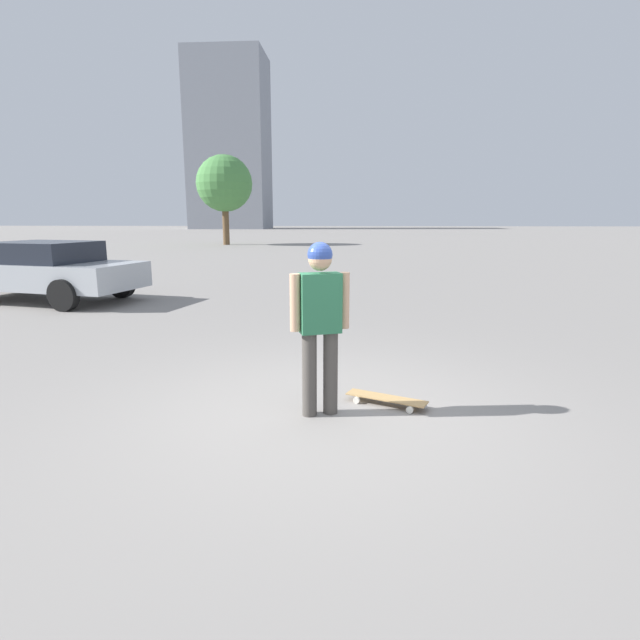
# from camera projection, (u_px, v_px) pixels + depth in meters

# --- Properties ---
(ground_plane) EXTENTS (220.00, 220.00, 0.00)m
(ground_plane) POSITION_uv_depth(u_px,v_px,m) (320.00, 414.00, 4.96)
(ground_plane) COLOR gray
(person) EXTENTS (0.56, 0.32, 1.69)m
(person) POSITION_uv_depth(u_px,v_px,m) (320.00, 315.00, 4.76)
(person) COLOR #4C4742
(person) RESTS_ON ground_plane
(skateboard) EXTENTS (0.85, 0.52, 0.08)m
(skateboard) POSITION_uv_depth(u_px,v_px,m) (386.00, 399.00, 5.18)
(skateboard) COLOR tan
(skateboard) RESTS_ON ground_plane
(car_parked_near) EXTENTS (4.83, 2.75, 1.37)m
(car_parked_near) POSITION_uv_depth(u_px,v_px,m) (43.00, 270.00, 11.48)
(car_parked_near) COLOR #ADB2B7
(car_parked_near) RESTS_ON ground_plane
(building_block_distant) EXTENTS (12.67, 10.42, 28.45)m
(building_block_distant) POSITION_uv_depth(u_px,v_px,m) (230.00, 143.00, 84.64)
(building_block_distant) COLOR gray
(building_block_distant) RESTS_ON ground_plane
(tree_distant) EXTENTS (3.90, 3.90, 6.19)m
(tree_distant) POSITION_uv_depth(u_px,v_px,m) (224.00, 184.00, 34.79)
(tree_distant) COLOR brown
(tree_distant) RESTS_ON ground_plane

